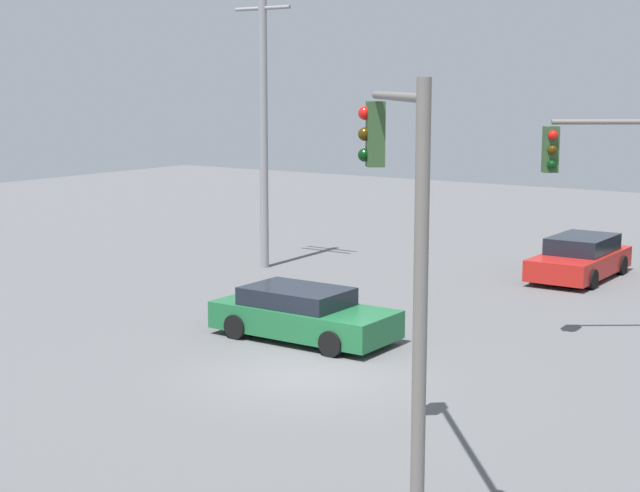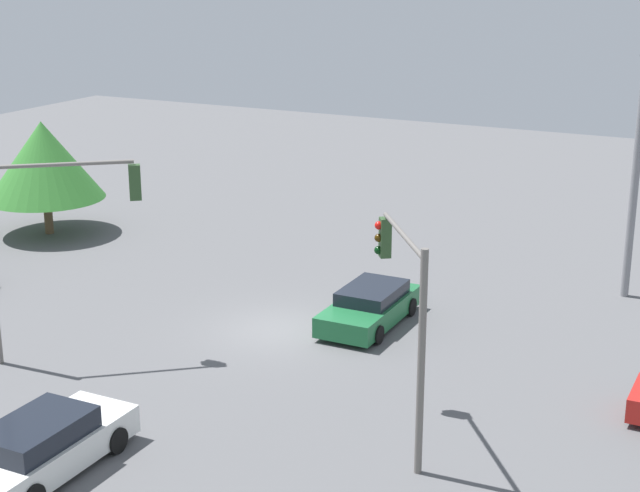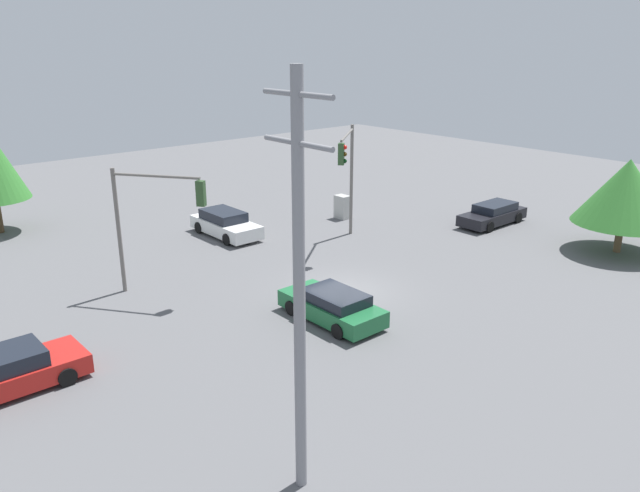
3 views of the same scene
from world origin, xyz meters
name	(u,v)px [view 3 (image 3 of 3)]	position (x,y,z in m)	size (l,w,h in m)	color
ground_plane	(345,291)	(0.00, 0.00, 0.00)	(80.00, 80.00, 0.00)	#5B5B5E
sedan_white	(225,224)	(10.44, -0.54, 0.69)	(4.76, 2.00, 1.43)	silver
sedan_dark	(493,214)	(1.83, -13.91, 0.62)	(1.89, 4.75, 1.28)	black
sedan_green	(332,306)	(-1.81, 2.38, 0.61)	(4.52, 2.03, 1.26)	#1E6638
sedan_red	(8,372)	(1.07, 13.61, 0.65)	(2.05, 4.60, 1.35)	red
traffic_signal_main	(348,165)	(4.97, -4.83, 4.29)	(3.00, 3.61, 6.20)	slate
traffic_signal_cross	(153,210)	(5.10, 6.29, 3.83)	(3.48, 2.63, 5.53)	slate
utility_pole_tall	(299,285)	(-8.41, 9.40, 5.38)	(2.20, 0.28, 10.18)	gray
electrical_cabinet	(342,207)	(8.75, -8.01, 0.72)	(0.90, 0.64, 1.44)	#B2B2AD
tree_behind	(626,192)	(-5.44, -14.49, 3.24)	(5.03, 5.03, 4.91)	brown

